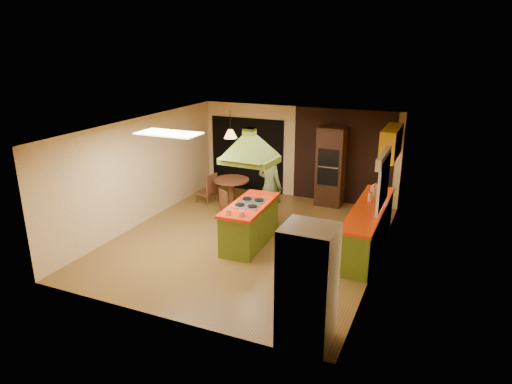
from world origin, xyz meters
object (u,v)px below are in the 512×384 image
at_px(man, 270,187).
at_px(wall_oven, 331,166).
at_px(kitchen_island, 250,223).
at_px(canister_large, 375,189).
at_px(dining_table, 231,187).
at_px(refrigerator, 307,286).

bearing_deg(man, wall_oven, -100.34).
height_order(kitchen_island, canister_large, canister_large).
distance_m(wall_oven, dining_table, 2.66).
height_order(wall_oven, dining_table, wall_oven).
relative_size(refrigerator, dining_table, 1.92).
distance_m(man, canister_large, 2.39).
relative_size(kitchen_island, dining_table, 1.99).
bearing_deg(refrigerator, wall_oven, 101.90).
distance_m(refrigerator, dining_table, 6.00).
height_order(man, dining_table, man).
bearing_deg(kitchen_island, refrigerator, -54.62).
distance_m(kitchen_island, wall_oven, 3.31).
relative_size(man, canister_large, 9.31).
distance_m(refrigerator, wall_oven, 5.97).
bearing_deg(dining_table, refrigerator, -53.37).
relative_size(kitchen_island, wall_oven, 0.89).
bearing_deg(canister_large, kitchen_island, -143.11).
bearing_deg(dining_table, kitchen_island, -54.81).
distance_m(man, refrigerator, 4.53).
xyz_separation_m(kitchen_island, man, (-0.05, 1.26, 0.44)).
bearing_deg(man, dining_table, -12.88).
bearing_deg(man, refrigerator, 135.41).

